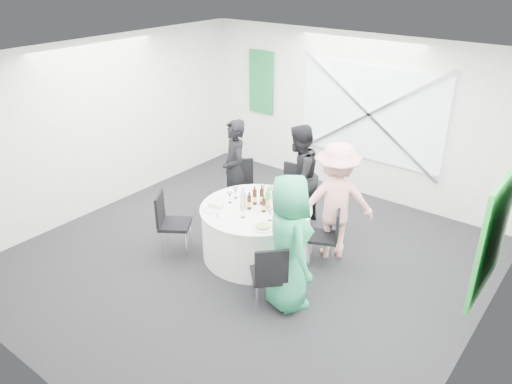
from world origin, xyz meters
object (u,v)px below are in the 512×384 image
Objects in this scene: banquet_table at (256,231)px; person_woman_green at (288,243)px; chair_back at (292,191)px; chair_front_right at (270,273)px; chair_front_left at (169,219)px; person_man_back at (298,176)px; chair_back_left at (242,186)px; green_water_bottle at (268,200)px; person_man_back_left at (235,170)px; clear_water_bottle at (243,200)px; chair_back_right at (329,232)px; person_woman_pink at (335,201)px.

person_woman_green is (0.97, -0.63, 0.48)m from banquet_table.
chair_front_right is at bearing -67.80° from chair_back.
chair_front_right is 0.99× the size of chair_front_left.
chair_back_left is at bearing -65.68° from person_man_back.
chair_front_right reaches higher than banquet_table.
green_water_bottle is at bearing -82.22° from chair_back_left.
green_water_bottle is at bearing 7.05° from person_man_back_left.
chair_front_right is (0.89, -0.88, 0.15)m from banquet_table.
chair_front_right is 2.45m from person_man_back_left.
banquet_table is 4.96× the size of green_water_bottle.
chair_front_left is 0.54× the size of person_woman_green.
chair_back is 0.61× the size of person_man_back.
banquet_table is 1.21m from person_man_back.
banquet_table is 0.94× the size of person_man_back.
person_man_back_left is at bearing 135.93° from clear_water_bottle.
chair_back_right is at bearing 26.15° from clear_water_bottle.
green_water_bottle is at bearing 32.23° from banquet_table.
chair_front_left is at bearing -30.66° from person_man_back.
person_man_back_left is (-0.88, -0.34, 0.24)m from chair_back.
banquet_table is 1.27m from person_man_back_left.
chair_back is 1.01m from green_water_bottle.
person_woman_pink reaches higher than chair_back.
chair_front_left is 2.03m from person_woman_green.
chair_back is at bearing -24.43° from person_woman_green.
chair_back_left is 1.43m from chair_front_left.
banquet_table is 1.06m from chair_back.
chair_back is at bearing 56.76° from person_man_back_left.
chair_back_left is 0.60× the size of person_man_back.
chair_front_right is at bearing -92.34° from chair_back_left.
person_woman_green is at bearing -62.37° from chair_back.
person_man_back is at bearing 92.20° from banquet_table.
person_man_back is 0.96× the size of person_woman_green.
person_man_back is at bearing -110.33° from chair_front_right.
chair_back_right is 0.51× the size of person_man_back_left.
person_woman_green reaches higher than clear_water_bottle.
person_woman_pink reaches higher than person_man_back_left.
person_man_back_left is 1.01× the size of person_man_back.
chair_back_right is 0.92× the size of chair_front_left.
green_water_bottle is (0.99, -0.63, 0.30)m from chair_back_left.
chair_front_left is 2.09m from person_man_back.
person_woman_pink is at bearing 37.42° from clear_water_bottle.
person_woman_pink reaches higher than chair_back_left.
chair_back_left is at bearing -39.64° from person_woman_pink.
chair_back reaches higher than chair_front_left.
clear_water_bottle is at bearing 7.54° from person_woman_green.
person_man_back_left reaches higher than chair_front_right.
person_man_back is 1.01m from person_woman_pink.
chair_back_right is 1.13m from person_woman_green.
banquet_table is at bearing 0.00° from person_man_back_left.
chair_back_left is at bearing -124.14° from chair_back_right.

